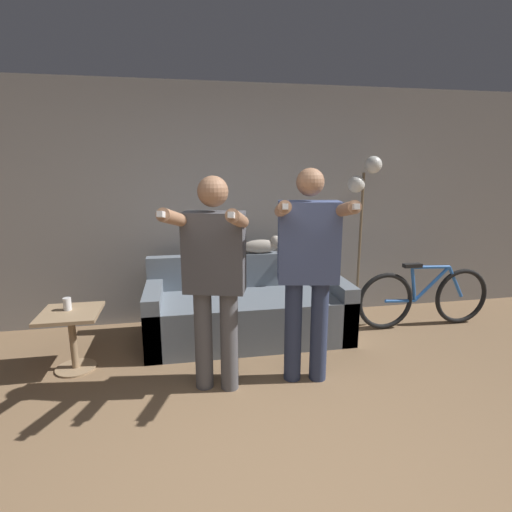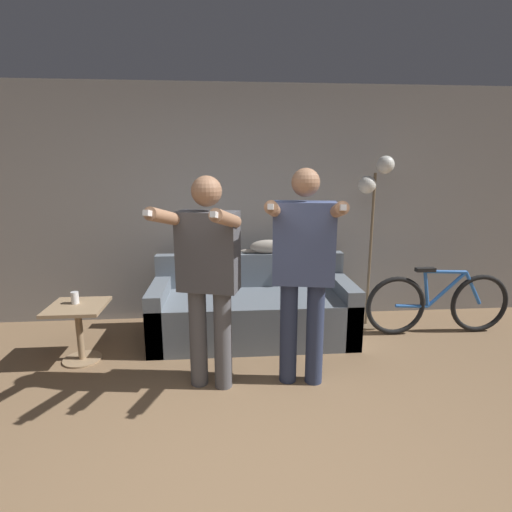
% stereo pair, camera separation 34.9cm
% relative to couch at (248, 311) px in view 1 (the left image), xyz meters
% --- Properties ---
extents(wall_back, '(10.00, 0.05, 2.60)m').
position_rel_couch_xyz_m(wall_back, '(-0.19, 0.63, 1.02)').
color(wall_back, gray).
rests_on(wall_back, ground_plane).
extents(couch, '(2.02, 0.85, 0.81)m').
position_rel_couch_xyz_m(couch, '(0.00, 0.00, 0.00)').
color(couch, slate).
rests_on(couch, ground_plane).
extents(person_left, '(0.64, 0.76, 1.67)m').
position_rel_couch_xyz_m(person_left, '(-0.41, -0.93, 0.70)').
color(person_left, '#56565B').
rests_on(person_left, ground_plane).
extents(person_right, '(0.62, 0.74, 1.72)m').
position_rel_couch_xyz_m(person_right, '(0.33, -0.93, 0.73)').
color(person_right, '#2D3856').
rests_on(person_right, ground_plane).
extents(cat, '(0.54, 0.12, 0.19)m').
position_rel_couch_xyz_m(cat, '(0.21, 0.32, 0.62)').
color(cat, '#B7AD9E').
rests_on(cat, couch).
extents(floor_lamp, '(0.36, 0.31, 1.84)m').
position_rel_couch_xyz_m(floor_lamp, '(1.29, 0.20, 1.09)').
color(floor_lamp, '#756047').
rests_on(floor_lamp, ground_plane).
extents(side_table, '(0.48, 0.48, 0.53)m').
position_rel_couch_xyz_m(side_table, '(-1.59, -0.39, 0.10)').
color(side_table, '#A38460').
rests_on(side_table, ground_plane).
extents(cup, '(0.07, 0.07, 0.11)m').
position_rel_couch_xyz_m(cup, '(-1.62, -0.34, 0.30)').
color(cup, white).
rests_on(cup, side_table).
extents(bicycle, '(1.55, 0.07, 0.72)m').
position_rel_couch_xyz_m(bicycle, '(1.95, -0.07, 0.05)').
color(bicycle, black).
rests_on(bicycle, ground_plane).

